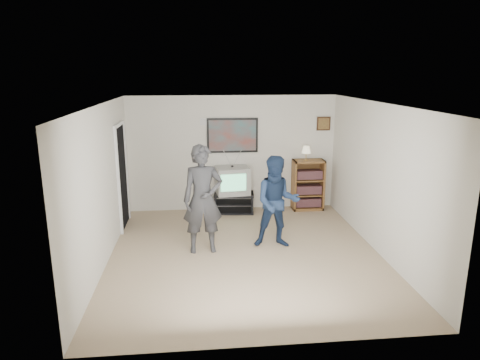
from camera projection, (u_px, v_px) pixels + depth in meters
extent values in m
cube|color=#907E5B|center=(245.00, 254.00, 7.22)|extent=(4.50, 5.00, 0.01)
cube|color=white|center=(246.00, 104.00, 6.60)|extent=(4.50, 5.00, 0.01)
cube|color=beige|center=(232.00, 153.00, 9.31)|extent=(4.50, 0.01, 2.50)
cube|color=beige|center=(103.00, 186.00, 6.69)|extent=(0.01, 5.00, 2.50)
cube|color=beige|center=(379.00, 179.00, 7.12)|extent=(0.01, 5.00, 2.50)
cube|color=black|center=(234.00, 194.00, 9.26)|extent=(0.90, 0.56, 0.04)
cube|color=black|center=(234.00, 211.00, 9.36)|extent=(0.90, 0.56, 0.04)
cube|color=black|center=(216.00, 203.00, 9.27)|extent=(0.08, 0.46, 0.43)
cube|color=black|center=(252.00, 202.00, 9.35)|extent=(0.08, 0.46, 0.43)
imported|color=#2E2E31|center=(203.00, 199.00, 7.13)|extent=(0.70, 0.49, 1.84)
imported|color=#192946|center=(277.00, 202.00, 7.35)|extent=(0.84, 0.68, 1.62)
cube|color=white|center=(201.00, 176.00, 7.19)|extent=(0.04, 0.13, 0.04)
cube|color=white|center=(272.00, 180.00, 7.44)|extent=(0.05, 0.13, 0.04)
cube|color=black|center=(233.00, 135.00, 9.19)|extent=(1.10, 0.03, 0.75)
cube|color=white|center=(207.00, 122.00, 9.07)|extent=(0.28, 0.02, 0.14)
cube|color=black|center=(324.00, 124.00, 9.33)|extent=(0.30, 0.03, 0.30)
cube|color=black|center=(122.00, 177.00, 8.29)|extent=(0.03, 0.85, 2.00)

